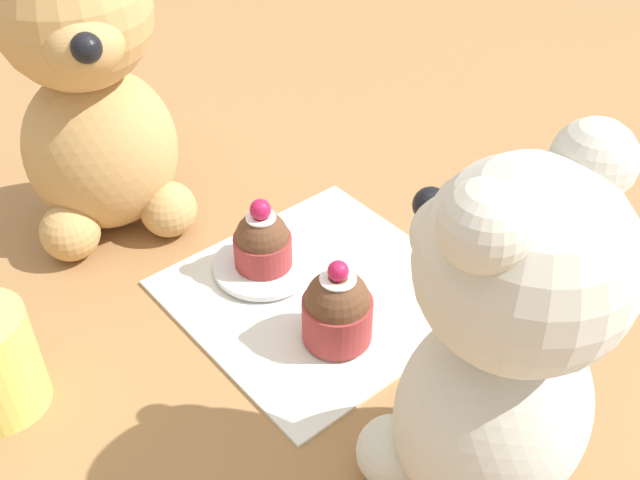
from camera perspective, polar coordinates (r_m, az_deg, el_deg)
ground_plane at (r=0.60m, az=-0.00°, el=-4.13°), size 4.00×4.00×0.00m
knitted_placemat at (r=0.60m, az=-0.00°, el=-3.92°), size 0.21×0.21×0.01m
teddy_bear_cream at (r=0.41m, az=13.55°, el=-8.04°), size 0.12×0.13×0.24m
teddy_bear_tan at (r=0.63m, az=-17.15°, el=10.79°), size 0.16×0.15×0.26m
cupcake_near_cream_bear at (r=0.54m, az=1.33°, el=-5.26°), size 0.05×0.05×0.07m
saucer_plate at (r=0.62m, az=-4.30°, el=-1.90°), size 0.08×0.08×0.01m
cupcake_near_tan_bear at (r=0.60m, az=-4.41°, el=-0.12°), size 0.05×0.05×0.06m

